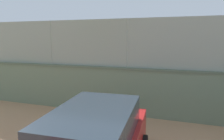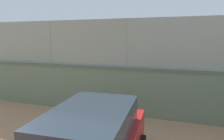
% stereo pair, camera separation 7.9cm
% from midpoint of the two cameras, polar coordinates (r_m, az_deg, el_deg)
% --- Properties ---
extents(ground_plane, '(260.00, 260.00, 0.00)m').
position_cam_midpoint_polar(ground_plane, '(18.67, 4.28, -0.46)').
color(ground_plane, tan).
extents(perimeter_wall, '(24.10, 1.13, 1.87)m').
position_cam_midpoint_polar(perimeter_wall, '(8.71, -7.04, -4.84)').
color(perimeter_wall, slate).
rests_on(perimeter_wall, ground_plane).
extents(fence_panel_on_wall, '(23.68, 0.75, 1.85)m').
position_cam_midpoint_polar(fence_panel_on_wall, '(8.47, -7.27, 7.45)').
color(fence_panel_on_wall, gray).
rests_on(fence_panel_on_wall, perimeter_wall).
extents(player_foreground_swinging, '(0.71, 1.22, 1.59)m').
position_cam_midpoint_polar(player_foreground_swinging, '(17.71, 14.47, 1.84)').
color(player_foreground_swinging, navy).
rests_on(player_foreground_swinging, ground_plane).
extents(player_crossing_court, '(0.86, 0.98, 1.60)m').
position_cam_midpoint_polar(player_crossing_court, '(14.86, 13.97, 0.63)').
color(player_crossing_court, navy).
rests_on(player_crossing_court, ground_plane).
extents(player_near_wall_returning, '(1.00, 0.77, 1.50)m').
position_cam_midpoint_polar(player_near_wall_returning, '(16.24, -20.39, 0.77)').
color(player_near_wall_returning, navy).
rests_on(player_near_wall_returning, ground_plane).
extents(sports_ball, '(0.23, 0.23, 0.23)m').
position_cam_midpoint_polar(sports_ball, '(16.01, 17.41, -1.95)').
color(sports_ball, white).
rests_on(sports_ball, ground_plane).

